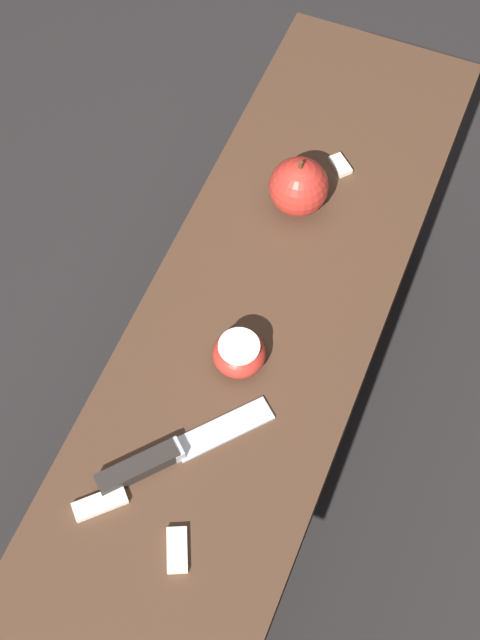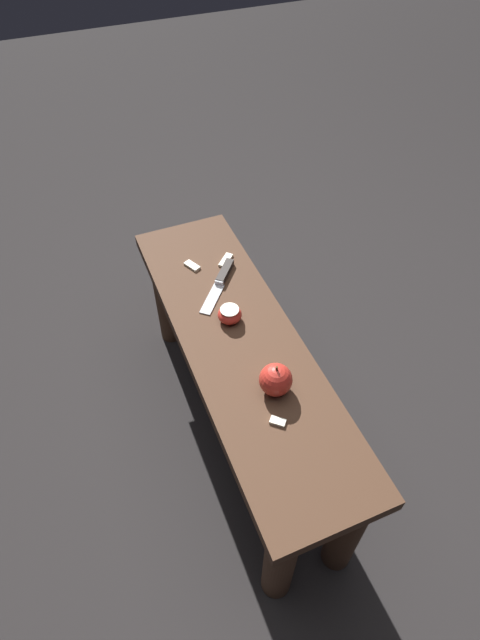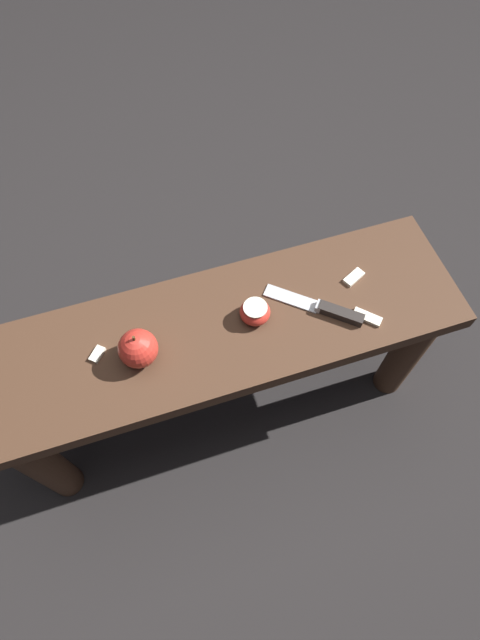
# 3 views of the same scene
# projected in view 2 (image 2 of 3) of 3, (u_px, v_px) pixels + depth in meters

# --- Properties ---
(ground_plane) EXTENTS (8.00, 8.00, 0.00)m
(ground_plane) POSITION_uv_depth(u_px,v_px,m) (240.00, 427.00, 1.68)
(ground_plane) COLOR black
(wooden_bench) EXTENTS (1.08, 0.31, 0.46)m
(wooden_bench) POSITION_uv_depth(u_px,v_px,m) (240.00, 367.00, 1.43)
(wooden_bench) COLOR #472D1E
(wooden_bench) RESTS_ON ground_plane
(knife) EXTENTS (0.19, 0.17, 0.02)m
(knife) POSITION_uv_depth(u_px,v_px,m) (222.00, 278.00, 1.48)
(knife) COLOR #B7BABF
(knife) RESTS_ON wooden_bench
(apple_whole) EXTENTS (0.08, 0.08, 0.09)m
(apple_whole) POSITION_uv_depth(u_px,v_px,m) (276.00, 380.00, 1.20)
(apple_whole) COLOR red
(apple_whole) RESTS_ON wooden_bench
(apple_cut) EXTENTS (0.07, 0.07, 0.04)m
(apple_cut) POSITION_uv_depth(u_px,v_px,m) (231.00, 314.00, 1.37)
(apple_cut) COLOR red
(apple_cut) RESTS_ON wooden_bench
(apple_slice_near_knife) EXTENTS (0.06, 0.04, 0.01)m
(apple_slice_near_knife) POSITION_uv_depth(u_px,v_px,m) (192.00, 266.00, 1.53)
(apple_slice_near_knife) COLOR white
(apple_slice_near_knife) RESTS_ON wooden_bench
(apple_slice_center) EXTENTS (0.06, 0.06, 0.01)m
(apple_slice_center) POSITION_uv_depth(u_px,v_px,m) (226.00, 260.00, 1.54)
(apple_slice_center) COLOR white
(apple_slice_center) RESTS_ON wooden_bench
(apple_slice_near_bowl) EXTENTS (0.04, 0.04, 0.01)m
(apple_slice_near_bowl) POSITION_uv_depth(u_px,v_px,m) (278.00, 422.00, 1.16)
(apple_slice_near_bowl) COLOR white
(apple_slice_near_bowl) RESTS_ON wooden_bench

